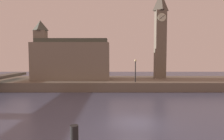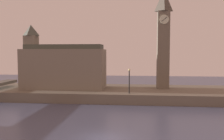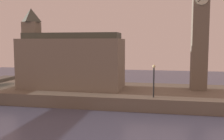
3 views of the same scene
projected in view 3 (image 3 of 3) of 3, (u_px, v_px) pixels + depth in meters
The scene contains 4 objects.
far_embankment at pixel (141, 95), 34.93m from camera, with size 70.00×12.00×1.50m, color #6B6051.
clock_tower at pixel (200, 23), 33.87m from camera, with size 2.19×2.24×16.71m.
parliament_hall at pixel (69, 61), 36.09m from camera, with size 13.79×5.95×10.86m.
streetlamp at pixel (154, 77), 29.61m from camera, with size 0.36×0.36×3.71m.
Camera 3 is at (2.93, -14.50, 7.62)m, focal length 42.47 mm.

